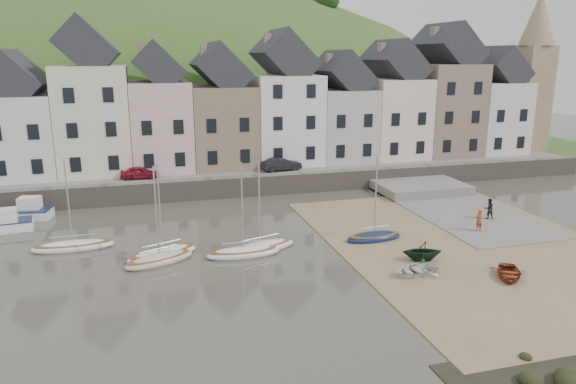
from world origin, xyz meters
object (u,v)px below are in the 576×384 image
object	(u,v)px
sailboat_0	(73,246)
rowboat_green	(422,251)
person_red	(479,220)
car_left	(140,173)
person_dark	(489,209)
rowboat_white	(415,270)
car_right	(281,164)
rowboat_red	(508,273)

from	to	relation	value
sailboat_0	rowboat_green	bearing A→B (deg)	-20.83
person_red	car_left	distance (m)	29.03
person_red	person_dark	size ratio (longest dim) A/B	0.98
person_dark	rowboat_white	bearing A→B (deg)	46.93
person_red	person_dark	bearing A→B (deg)	-146.06
person_red	car_right	xyz separation A→B (m)	(-10.12, 17.21, 1.32)
sailboat_0	rowboat_red	xyz separation A→B (m)	(24.48, -11.68, 0.09)
rowboat_green	rowboat_white	bearing A→B (deg)	-25.82
sailboat_0	person_red	bearing A→B (deg)	-8.31
rowboat_green	person_dark	world-z (taller)	person_dark
person_red	car_left	xyz separation A→B (m)	(-23.34, 17.21, 1.25)
car_right	sailboat_0	bearing A→B (deg)	119.50
person_dark	sailboat_0	bearing A→B (deg)	6.60
sailboat_0	car_right	distance (m)	22.11
person_dark	car_left	world-z (taller)	car_left
sailboat_0	car_right	size ratio (longest dim) A/B	1.64
rowboat_green	car_right	xyz separation A→B (m)	(-3.37, 21.15, 1.54)
car_right	rowboat_white	bearing A→B (deg)	177.54
car_right	person_dark	bearing A→B (deg)	-146.73
sailboat_0	person_red	world-z (taller)	sailboat_0
rowboat_white	car_left	bearing A→B (deg)	-154.69
person_dark	car_left	size ratio (longest dim) A/B	0.49
rowboat_white	person_red	distance (m)	10.07
person_dark	car_right	distance (m)	19.54
sailboat_0	rowboat_red	world-z (taller)	sailboat_0
rowboat_green	rowboat_red	size ratio (longest dim) A/B	0.86
rowboat_red	car_left	xyz separation A→B (m)	(-20.04, 24.83, 1.82)
sailboat_0	car_left	size ratio (longest dim) A/B	1.90
car_right	rowboat_red	bearing A→B (deg)	-171.81
rowboat_white	rowboat_green	xyz separation A→B (m)	(1.48, 1.83, 0.34)
rowboat_green	person_red	size ratio (longest dim) A/B	1.50
sailboat_0	person_dark	world-z (taller)	sailboat_0
person_dark	car_right	bearing A→B (deg)	-39.79
sailboat_0	person_dark	bearing A→B (deg)	-3.19
car_left	car_right	size ratio (longest dim) A/B	0.86
rowboat_white	person_dark	xyz separation A→B (m)	(10.75, 8.15, 0.58)
rowboat_white	person_dark	distance (m)	13.50
sailboat_0	rowboat_red	size ratio (longest dim) A/B	2.27
sailboat_0	rowboat_green	world-z (taller)	sailboat_0
rowboat_green	car_left	world-z (taller)	car_left
rowboat_green	car_right	bearing A→B (deg)	-157.91
car_left	car_right	world-z (taller)	car_right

